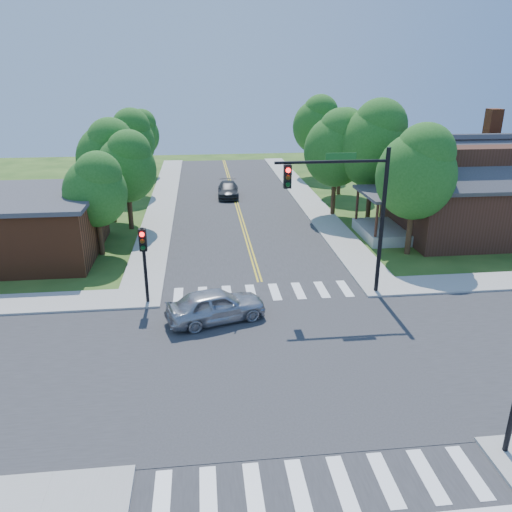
{
  "coord_description": "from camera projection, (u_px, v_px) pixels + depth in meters",
  "views": [
    {
      "loc": [
        -2.87,
        -16.28,
        10.5
      ],
      "look_at": [
        -0.41,
        5.67,
        2.2
      ],
      "focal_mm": 35.0,
      "sensor_mm": 36.0,
      "label": 1
    }
  ],
  "objects": [
    {
      "name": "ground",
      "position": [
        283.0,
        361.0,
        19.14
      ],
      "size": [
        100.0,
        100.0,
        0.0
      ],
      "primitive_type": "plane",
      "color": "#254A17",
      "rests_on": "ground"
    },
    {
      "name": "road_ns",
      "position": [
        283.0,
        360.0,
        19.13
      ],
      "size": [
        10.0,
        90.0,
        0.04
      ],
      "primitive_type": "cube",
      "color": "#2D2D30",
      "rests_on": "ground"
    },
    {
      "name": "road_ew",
      "position": [
        283.0,
        360.0,
        19.13
      ],
      "size": [
        90.0,
        10.0,
        0.04
      ],
      "primitive_type": "cube",
      "color": "#2D2D30",
      "rests_on": "ground"
    },
    {
      "name": "intersection_patch",
      "position": [
        283.0,
        361.0,
        19.14
      ],
      "size": [
        10.2,
        10.2,
        0.06
      ],
      "primitive_type": "cube",
      "color": "#2D2D30",
      "rests_on": "ground"
    },
    {
      "name": "sidewalk_ne",
      "position": [
        467.0,
        225.0,
        35.48
      ],
      "size": [
        40.0,
        40.0,
        0.14
      ],
      "color": "#9E9B93",
      "rests_on": "ground"
    },
    {
      "name": "sidewalk_nw",
      "position": [
        2.0,
        241.0,
        32.18
      ],
      "size": [
        40.0,
        40.0,
        0.14
      ],
      "color": "#9E9B93",
      "rests_on": "ground"
    },
    {
      "name": "crosswalk_north",
      "position": [
        263.0,
        292.0,
        24.89
      ],
      "size": [
        8.85,
        2.0,
        0.01
      ],
      "color": "white",
      "rests_on": "ground"
    },
    {
      "name": "crosswalk_south",
      "position": [
        321.0,
        485.0,
        13.35
      ],
      "size": [
        8.85,
        2.0,
        0.01
      ],
      "color": "white",
      "rests_on": "ground"
    },
    {
      "name": "centerline",
      "position": [
        283.0,
        360.0,
        19.12
      ],
      "size": [
        0.3,
        90.0,
        0.01
      ],
      "color": "gold",
      "rests_on": "ground"
    },
    {
      "name": "signal_mast_ne",
      "position": [
        349.0,
        199.0,
        23.04
      ],
      "size": [
        5.3,
        0.42,
        7.2
      ],
      "color": "black",
      "rests_on": "ground"
    },
    {
      "name": "signal_pole_nw",
      "position": [
        144.0,
        252.0,
        22.81
      ],
      "size": [
        0.34,
        0.42,
        3.8
      ],
      "color": "black",
      "rests_on": "ground"
    },
    {
      "name": "house_ne",
      "position": [
        476.0,
        185.0,
        32.78
      ],
      "size": [
        13.05,
        8.8,
        7.11
      ],
      "color": "#381D13",
      "rests_on": "ground"
    },
    {
      "name": "building_nw",
      "position": [
        9.0,
        225.0,
        29.28
      ],
      "size": [
        10.4,
        8.4,
        3.73
      ],
      "color": "brown",
      "rests_on": "ground"
    },
    {
      "name": "tree_e_a",
      "position": [
        418.0,
        170.0,
        28.41
      ],
      "size": [
        4.58,
        4.35,
        7.78
      ],
      "color": "#382314",
      "rests_on": "ground"
    },
    {
      "name": "tree_e_b",
      "position": [
        375.0,
        142.0,
        34.99
      ],
      "size": [
        5.12,
        4.87,
        8.71
      ],
      "color": "#382314",
      "rests_on": "ground"
    },
    {
      "name": "tree_e_c",
      "position": [
        343.0,
        138.0,
        42.86
      ],
      "size": [
        4.42,
        4.2,
        7.52
      ],
      "color": "#382314",
      "rests_on": "ground"
    },
    {
      "name": "tree_e_d",
      "position": [
        318.0,
        123.0,
        50.36
      ],
      "size": [
        4.83,
        4.58,
        8.2
      ],
      "color": "#382314",
      "rests_on": "ground"
    },
    {
      "name": "tree_w_a",
      "position": [
        96.0,
        188.0,
        28.7
      ],
      "size": [
        3.66,
        3.48,
        6.22
      ],
      "color": "#382314",
      "rests_on": "ground"
    },
    {
      "name": "tree_w_b",
      "position": [
        109.0,
        155.0,
        34.86
      ],
      "size": [
        4.38,
        4.16,
        7.45
      ],
      "color": "#382314",
      "rests_on": "ground"
    },
    {
      "name": "tree_w_c",
      "position": [
        130.0,
        139.0,
        42.73
      ],
      "size": [
        4.41,
        4.19,
        7.5
      ],
      "color": "#382314",
      "rests_on": "ground"
    },
    {
      "name": "tree_w_d",
      "position": [
        140.0,
        132.0,
        50.93
      ],
      "size": [
        3.99,
        3.79,
        6.78
      ],
      "color": "#382314",
      "rests_on": "ground"
    },
    {
      "name": "tree_house",
      "position": [
        337.0,
        146.0,
        36.28
      ],
      "size": [
        4.69,
        4.46,
        7.98
      ],
      "color": "#382314",
      "rests_on": "ground"
    },
    {
      "name": "tree_bldg",
      "position": [
        127.0,
        165.0,
        33.37
      ],
      "size": [
        4.02,
        3.82,
        6.84
      ],
      "color": "#382314",
      "rests_on": "ground"
    },
    {
      "name": "car_silver",
      "position": [
        216.0,
        306.0,
        21.88
      ],
      "size": [
        4.14,
        5.33,
        1.49
      ],
      "primitive_type": "imported",
      "rotation": [
        0.0,
        0.0,
        1.86
      ],
      "color": "#AEAFB5",
      "rests_on": "ground"
    },
    {
      "name": "car_dgrey",
      "position": [
        228.0,
        190.0,
        43.37
      ],
      "size": [
        2.13,
        4.48,
        1.25
      ],
      "primitive_type": "imported",
      "rotation": [
        0.0,
        0.0,
        -0.04
      ],
      "color": "#27292C",
      "rests_on": "ground"
    }
  ]
}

